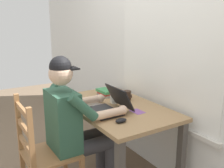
{
  "coord_description": "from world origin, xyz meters",
  "views": [
    {
      "loc": [
        1.95,
        -1.25,
        1.52
      ],
      "look_at": [
        0.02,
        -0.05,
        0.94
      ],
      "focal_mm": 41.62,
      "sensor_mm": 36.0,
      "label": 1
    }
  ],
  "objects": [
    {
      "name": "desk",
      "position": [
        0.0,
        0.0,
        0.62
      ],
      "size": [
        1.22,
        0.74,
        0.72
      ],
      "color": "#9E7A51",
      "rests_on": "ground"
    },
    {
      "name": "back_wall",
      "position": [
        0.0,
        0.45,
        1.29
      ],
      "size": [
        6.0,
        0.08,
        2.6
      ],
      "color": "silver",
      "rests_on": "ground"
    },
    {
      "name": "coffee_mug_dark",
      "position": [
        -0.09,
        0.2,
        0.77
      ],
      "size": [
        0.11,
        0.08,
        0.09
      ],
      "color": "#38281E",
      "rests_on": "desk"
    },
    {
      "name": "book_stack_main",
      "position": [
        -0.31,
        0.08,
        0.76
      ],
      "size": [
        0.2,
        0.15,
        0.07
      ],
      "color": "gray",
      "rests_on": "desk"
    },
    {
      "name": "wooden_chair",
      "position": [
        0.06,
        -0.72,
        0.46
      ],
      "size": [
        0.42,
        0.42,
        0.94
      ],
      "color": "olive",
      "rests_on": "ground"
    },
    {
      "name": "computer_mouse",
      "position": [
        0.37,
        -0.19,
        0.74
      ],
      "size": [
        0.06,
        0.1,
        0.03
      ],
      "primitive_type": "ellipsoid",
      "color": "black",
      "rests_on": "desk"
    },
    {
      "name": "laptop",
      "position": [
        0.1,
        -0.12,
        0.77
      ],
      "size": [
        0.33,
        0.34,
        0.21
      ],
      "color": "black",
      "rests_on": "desk"
    },
    {
      "name": "landscape_photo_print",
      "position": [
        0.24,
        0.07,
        0.72
      ],
      "size": [
        0.13,
        0.09,
        0.0
      ],
      "primitive_type": "cube",
      "rotation": [
        0.0,
        0.0,
        0.02
      ],
      "color": "#7A4293",
      "rests_on": "desk"
    },
    {
      "name": "seated_person",
      "position": [
        0.06,
        -0.44,
        0.68
      ],
      "size": [
        0.5,
        0.6,
        1.24
      ],
      "color": "#2D5642",
      "rests_on": "ground"
    },
    {
      "name": "paper_pile_near_laptop",
      "position": [
        -0.15,
        -0.19,
        0.73
      ],
      "size": [
        0.26,
        0.23,
        0.0
      ],
      "primitive_type": "cube",
      "rotation": [
        0.0,
        0.0,
        0.4
      ],
      "color": "white",
      "rests_on": "desk"
    },
    {
      "name": "coffee_mug_white",
      "position": [
        -0.08,
        0.04,
        0.77
      ],
      "size": [
        0.12,
        0.09,
        0.09
      ],
      "color": "white",
      "rests_on": "desk"
    }
  ]
}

